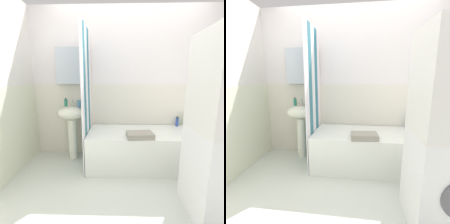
{
  "view_description": "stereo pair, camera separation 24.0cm",
  "coord_description": "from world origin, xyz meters",
  "views": [
    {
      "loc": [
        -0.17,
        -1.54,
        1.31
      ],
      "look_at": [
        -0.23,
        0.81,
        0.83
      ],
      "focal_mm": 26.97,
      "sensor_mm": 36.0,
      "label": 1
    },
    {
      "loc": [
        0.07,
        -1.52,
        1.31
      ],
      "look_at": [
        -0.23,
        0.81,
        0.83
      ],
      "focal_mm": 26.97,
      "sensor_mm": 36.0,
      "label": 2
    }
  ],
  "objects": [
    {
      "name": "lotion_bottle",
      "position": [
        0.82,
        1.15,
        0.6
      ],
      "size": [
        0.05,
        0.05,
        0.16
      ],
      "color": "#334BA3",
      "rests_on": "bathtub"
    },
    {
      "name": "faucet",
      "position": [
        -0.88,
        1.11,
        0.92
      ],
      "size": [
        0.03,
        0.12,
        0.12
      ],
      "color": "silver",
      "rests_on": "sink"
    },
    {
      "name": "shower_curtain",
      "position": [
        -0.6,
        0.84,
        1.0
      ],
      "size": [
        0.01,
        0.75,
        2.0
      ],
      "color": "white",
      "rests_on": "ground_plane"
    },
    {
      "name": "body_wash_bottle",
      "position": [
        0.95,
        1.15,
        0.61
      ],
      "size": [
        0.05,
        0.05,
        0.18
      ],
      "color": "#1A7750",
      "rests_on": "bathtub"
    },
    {
      "name": "soap_dispenser",
      "position": [
        -0.97,
        1.07,
        0.92
      ],
      "size": [
        0.05,
        0.05,
        0.14
      ],
      "color": "#24755C",
      "rests_on": "sink"
    },
    {
      "name": "wall_back_tiled",
      "position": [
        -0.05,
        1.26,
        1.14
      ],
      "size": [
        3.6,
        0.18,
        2.4
      ],
      "color": "silver",
      "rests_on": "ground_plane"
    },
    {
      "name": "bathtub",
      "position": [
        0.23,
        0.84,
        0.26
      ],
      "size": [
        1.63,
        0.75,
        0.53
      ],
      "primitive_type": "cube",
      "color": "silver",
      "rests_on": "ground_plane"
    },
    {
      "name": "toothbrush_cup",
      "position": [
        -0.76,
        1.04,
        0.91
      ],
      "size": [
        0.06,
        0.06,
        0.1
      ],
      "primitive_type": "cylinder",
      "color": "teal",
      "rests_on": "sink"
    },
    {
      "name": "sink",
      "position": [
        -0.88,
        1.03,
        0.63
      ],
      "size": [
        0.44,
        0.34,
        0.86
      ],
      "color": "silver",
      "rests_on": "ground_plane"
    },
    {
      "name": "towel_folded",
      "position": [
        0.14,
        0.59,
        0.56
      ],
      "size": [
        0.36,
        0.26,
        0.07
      ],
      "primitive_type": "cube",
      "rotation": [
        0.0,
        0.0,
        0.1
      ],
      "color": "gray",
      "rests_on": "bathtub"
    },
    {
      "name": "ground_plane",
      "position": [
        0.0,
        0.0,
        -0.02
      ],
      "size": [
        4.8,
        5.6,
        0.04
      ],
      "primitive_type": "cube",
      "color": "silver"
    }
  ]
}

